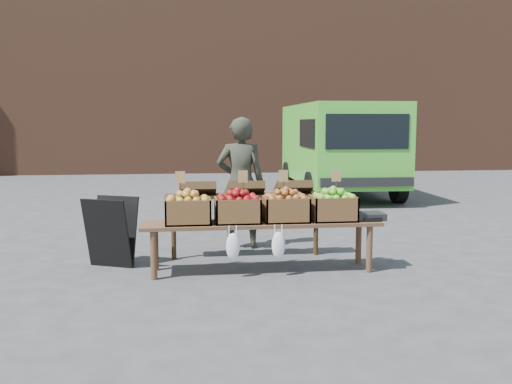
{
  "coord_description": "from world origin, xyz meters",
  "views": [
    {
      "loc": [
        -1.32,
        -6.16,
        1.68
      ],
      "look_at": [
        -0.45,
        0.62,
        0.85
      ],
      "focal_mm": 40.0,
      "sensor_mm": 36.0,
      "label": 1
    }
  ],
  "objects": [
    {
      "name": "crate_russet_pears",
      "position": [
        -0.72,
        0.12,
        0.71
      ],
      "size": [
        0.5,
        0.4,
        0.28
      ],
      "primitive_type": null,
      "color": "maroon",
      "rests_on": "display_bench"
    },
    {
      "name": "delivery_van",
      "position": [
        2.29,
        6.77,
        1.05
      ],
      "size": [
        2.25,
        4.74,
        2.1
      ],
      "primitive_type": null,
      "rotation": [
        0.0,
        0.0,
        -0.02
      ],
      "color": "green",
      "rests_on": "ground"
    },
    {
      "name": "crate_golden_apples",
      "position": [
        -1.27,
        0.12,
        0.71
      ],
      "size": [
        0.5,
        0.4,
        0.28
      ],
      "primitive_type": null,
      "color": "#A59425",
      "rests_on": "display_bench"
    },
    {
      "name": "display_bench",
      "position": [
        -0.45,
        0.12,
        0.28
      ],
      "size": [
        2.7,
        0.56,
        0.57
      ],
      "primitive_type": null,
      "color": "#513623",
      "rests_on": "ground"
    },
    {
      "name": "brick_building",
      "position": [
        0.0,
        15.0,
        5.0
      ],
      "size": [
        24.0,
        4.0,
        10.0
      ],
      "primitive_type": "cube",
      "color": "brown",
      "rests_on": "ground"
    },
    {
      "name": "weighing_scale",
      "position": [
        0.8,
        0.12,
        0.61
      ],
      "size": [
        0.34,
        0.3,
        0.08
      ],
      "primitive_type": "cube",
      "color": "black",
      "rests_on": "display_bench"
    },
    {
      "name": "chalkboard_sign",
      "position": [
        -2.16,
        0.56,
        0.42
      ],
      "size": [
        0.62,
        0.5,
        0.83
      ],
      "primitive_type": null,
      "rotation": [
        0.0,
        0.0,
        -0.42
      ],
      "color": "black",
      "rests_on": "ground"
    },
    {
      "name": "ground",
      "position": [
        0.0,
        0.0,
        0.0
      ],
      "size": [
        80.0,
        80.0,
        0.0
      ],
      "primitive_type": "plane",
      "color": "#3F3F42"
    },
    {
      "name": "crate_green_apples",
      "position": [
        0.38,
        0.12,
        0.71
      ],
      "size": [
        0.5,
        0.4,
        0.28
      ],
      "primitive_type": null,
      "color": "#419621",
      "rests_on": "display_bench"
    },
    {
      "name": "back_table",
      "position": [
        -0.54,
        0.84,
        0.52
      ],
      "size": [
        2.1,
        0.44,
        1.04
      ],
      "primitive_type": null,
      "color": "#362513",
      "rests_on": "ground"
    },
    {
      "name": "crate_red_apples",
      "position": [
        -0.17,
        0.12,
        0.71
      ],
      "size": [
        0.5,
        0.4,
        0.28
      ],
      "primitive_type": null,
      "color": "brown",
      "rests_on": "display_bench"
    },
    {
      "name": "vendor",
      "position": [
        -0.55,
        1.4,
        0.88
      ],
      "size": [
        0.69,
        0.51,
        1.76
      ],
      "primitive_type": "imported",
      "rotation": [
        0.0,
        0.0,
        3.0
      ],
      "color": "#2D3025",
      "rests_on": "ground"
    }
  ]
}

